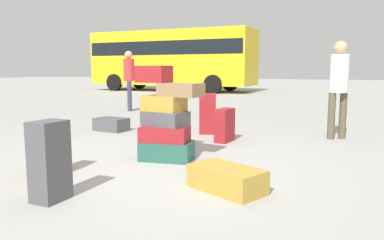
{
  "coord_description": "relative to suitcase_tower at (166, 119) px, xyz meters",
  "views": [
    {
      "loc": [
        2.29,
        -3.99,
        1.19
      ],
      "look_at": [
        0.11,
        1.2,
        0.42
      ],
      "focal_mm": 35.24,
      "sensor_mm": 36.0,
      "label": 1
    }
  ],
  "objects": [
    {
      "name": "person_tourist_with_camera",
      "position": [
        2.03,
        2.43,
        0.45
      ],
      "size": [
        0.3,
        0.3,
        1.65
      ],
      "rotation": [
        0.0,
        0.0,
        -2.5
      ],
      "color": "brown",
      "rests_on": "ground"
    },
    {
      "name": "parked_bus",
      "position": [
        -6.73,
        14.08,
        1.3
      ],
      "size": [
        8.96,
        2.98,
        3.15
      ],
      "rotation": [
        0.0,
        0.0,
        -0.03
      ],
      "color": "yellow",
      "rests_on": "ground"
    },
    {
      "name": "suitcase_tower",
      "position": [
        0.0,
        0.0,
        0.0
      ],
      "size": [
        0.94,
        0.56,
        1.23
      ],
      "color": "#26594C",
      "rests_on": "ground"
    },
    {
      "name": "suitcase_maroon_foreground_far",
      "position": [
        -0.86,
        -1.14,
        -0.26
      ],
      "size": [
        0.26,
        0.36,
        0.54
      ],
      "primitive_type": "cube",
      "rotation": [
        0.0,
        0.0,
        0.13
      ],
      "color": "maroon",
      "rests_on": "ground"
    },
    {
      "name": "suitcase_maroon_behind_tower",
      "position": [
        -0.2,
        2.09,
        -0.16
      ],
      "size": [
        0.39,
        0.41,
        0.74
      ],
      "primitive_type": "cube",
      "rotation": [
        0.0,
        0.0,
        0.34
      ],
      "color": "maroon",
      "rests_on": "ground"
    },
    {
      "name": "suitcase_tan_right_side",
      "position": [
        1.14,
        -0.95,
        -0.41
      ],
      "size": [
        0.84,
        0.67,
        0.23
      ],
      "primitive_type": "cube",
      "rotation": [
        0.0,
        0.0,
        -0.43
      ],
      "color": "#B28C33",
      "rests_on": "ground"
    },
    {
      "name": "ground_plane",
      "position": [
        -0.08,
        -0.39,
        -0.53
      ],
      "size": [
        80.0,
        80.0,
        0.0
      ],
      "primitive_type": "plane",
      "color": "#9E9E99"
    },
    {
      "name": "suitcase_charcoal_left_side",
      "position": [
        -0.25,
        -1.83,
        -0.16
      ],
      "size": [
        0.25,
        0.32,
        0.73
      ],
      "primitive_type": "cube",
      "rotation": [
        0.0,
        0.0,
        -0.03
      ],
      "color": "#4C4C51",
      "rests_on": "ground"
    },
    {
      "name": "suitcase_charcoal_white_trunk",
      "position": [
        -2.02,
        1.64,
        -0.41
      ],
      "size": [
        0.66,
        0.46,
        0.25
      ],
      "primitive_type": "cube",
      "rotation": [
        0.0,
        0.0,
        -0.12
      ],
      "color": "#4C4C51",
      "rests_on": "ground"
    },
    {
      "name": "suitcase_maroon_upright_blue",
      "position": [
        0.34,
        1.44,
        -0.26
      ],
      "size": [
        0.24,
        0.42,
        0.55
      ],
      "primitive_type": "cube",
      "rotation": [
        0.0,
        0.0,
        -0.11
      ],
      "color": "maroon",
      "rests_on": "ground"
    },
    {
      "name": "person_passerby_in_red",
      "position": [
        -3.6,
        4.82,
        0.48
      ],
      "size": [
        0.3,
        0.3,
        1.69
      ],
      "rotation": [
        0.0,
        0.0,
        -0.98
      ],
      "color": "#3F334C",
      "rests_on": "ground"
    }
  ]
}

